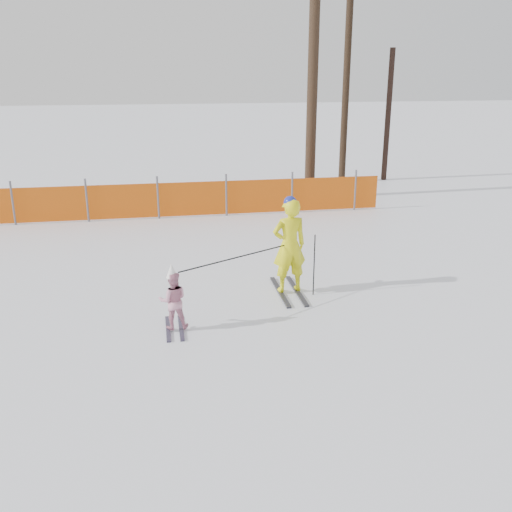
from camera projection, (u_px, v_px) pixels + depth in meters
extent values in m
plane|color=white|center=(261.00, 318.00, 10.15)|extent=(120.00, 120.00, 0.00)
cube|color=black|center=(280.00, 292.00, 11.27)|extent=(0.09, 1.57, 0.04)
cube|color=black|center=(297.00, 291.00, 11.32)|extent=(0.09, 1.57, 0.04)
imported|color=#F7F414|center=(289.00, 246.00, 10.99)|extent=(0.73, 0.53, 1.86)
sphere|color=#1B2798|center=(290.00, 202.00, 10.72)|extent=(0.24, 0.24, 0.24)
cube|color=black|center=(168.00, 329.00, 9.70)|extent=(0.09, 0.98, 0.03)
cube|color=black|center=(181.00, 328.00, 9.73)|extent=(0.09, 0.98, 0.03)
imported|color=pink|center=(173.00, 300.00, 9.55)|extent=(0.49, 0.38, 1.00)
cone|color=white|center=(172.00, 271.00, 9.38)|extent=(0.19, 0.19, 0.24)
cylinder|color=black|center=(314.00, 265.00, 10.99)|extent=(0.02, 0.02, 1.22)
cylinder|color=black|center=(235.00, 258.00, 10.19)|extent=(2.09, 1.18, 0.02)
cylinder|color=#595960|center=(13.00, 203.00, 15.88)|extent=(0.06, 0.06, 1.25)
cylinder|color=#595960|center=(87.00, 200.00, 16.22)|extent=(0.06, 0.06, 1.25)
cylinder|color=#595960|center=(158.00, 198.00, 16.55)|extent=(0.06, 0.06, 1.25)
cylinder|color=#595960|center=(226.00, 195.00, 16.88)|extent=(0.06, 0.06, 1.25)
cylinder|color=#595960|center=(292.00, 193.00, 17.21)|extent=(0.06, 0.06, 1.25)
cylinder|color=#595960|center=(355.00, 190.00, 17.54)|extent=(0.06, 0.06, 1.25)
cube|color=#D9550B|center=(100.00, 202.00, 16.30)|extent=(16.70, 0.03, 1.00)
cylinder|color=#322216|center=(313.00, 83.00, 18.16)|extent=(0.34, 0.34, 7.45)
cylinder|color=black|center=(388.00, 116.00, 21.68)|extent=(0.21, 0.21, 4.90)
cylinder|color=black|center=(346.00, 90.00, 20.95)|extent=(0.26, 0.26, 6.85)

